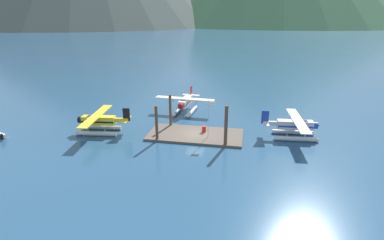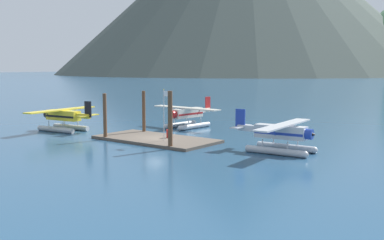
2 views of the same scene
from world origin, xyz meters
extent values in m
plane|color=navy|center=(0.00, 0.00, 0.00)|extent=(1200.00, 1200.00, 0.00)
cube|color=brown|center=(0.00, 0.00, 0.15)|extent=(13.40, 6.48, 0.30)
cylinder|color=brown|center=(-4.81, -2.85, 2.51)|extent=(0.40, 0.40, 5.03)
cylinder|color=brown|center=(4.52, -2.91, 2.80)|extent=(0.45, 0.45, 5.61)
cylinder|color=brown|center=(-4.38, 2.77, 2.55)|extent=(0.39, 0.39, 5.09)
cylinder|color=silver|center=(1.95, -0.88, 2.91)|extent=(0.08, 0.08, 5.21)
cube|color=white|center=(2.40, -0.88, 5.16)|extent=(0.90, 0.03, 0.56)
sphere|color=gold|center=(1.95, -0.88, 5.56)|extent=(0.10, 0.10, 0.10)
cylinder|color=#AD1E19|center=(1.08, 0.94, 0.74)|extent=(0.58, 0.58, 0.88)
torus|color=#AD1E19|center=(1.08, 0.94, 0.74)|extent=(0.62, 0.62, 0.04)
cylinder|color=#B7BABF|center=(-2.42, 10.11, 0.32)|extent=(1.00, 5.63, 0.64)
sphere|color=#B7BABF|center=(-2.60, 7.32, 0.32)|extent=(0.64, 0.64, 0.64)
cylinder|color=#B7BABF|center=(-4.91, 10.27, 0.32)|extent=(1.00, 5.63, 0.64)
sphere|color=#B7BABF|center=(-5.09, 7.48, 0.32)|extent=(0.64, 0.64, 0.64)
cylinder|color=#B7BABF|center=(-2.49, 8.92, 0.99)|extent=(0.10, 0.10, 0.70)
cylinder|color=#B7BABF|center=(-2.34, 11.31, 0.99)|extent=(0.10, 0.10, 0.70)
cylinder|color=#B7BABF|center=(-4.99, 9.08, 0.99)|extent=(0.10, 0.10, 0.70)
cylinder|color=#B7BABF|center=(-4.83, 11.47, 0.99)|extent=(0.10, 0.10, 0.70)
cube|color=silver|center=(-3.66, 10.19, 1.94)|extent=(1.55, 4.87, 1.20)
cube|color=#B21E1E|center=(-3.66, 10.19, 1.84)|extent=(1.56, 4.78, 0.24)
cube|color=#283347|center=(-3.73, 9.12, 2.27)|extent=(1.12, 1.17, 0.56)
cube|color=silver|center=(-3.68, 9.89, 2.61)|extent=(10.47, 2.07, 0.14)
cylinder|color=#B21E1E|center=(-1.49, 9.75, 2.27)|extent=(0.63, 0.12, 0.84)
cylinder|color=#B21E1E|center=(-5.88, 10.04, 2.27)|extent=(0.63, 0.12, 0.84)
cylinder|color=#B21E1E|center=(-3.84, 7.50, 1.94)|extent=(1.00, 0.66, 0.96)
cone|color=black|center=(-3.87, 7.05, 1.94)|extent=(0.38, 0.37, 0.36)
cube|color=silver|center=(-3.45, 13.44, 2.04)|extent=(0.58, 2.22, 0.56)
cube|color=#B21E1E|center=(-3.40, 14.34, 2.89)|extent=(0.18, 1.01, 1.90)
cube|color=silver|center=(-3.40, 14.24, 2.14)|extent=(3.24, 1.00, 0.10)
cylinder|color=#B7BABF|center=(13.64, 3.15, 0.32)|extent=(5.63, 1.05, 0.64)
sphere|color=#B7BABF|center=(16.44, 3.36, 0.32)|extent=(0.64, 0.64, 0.64)
cylinder|color=#B7BABF|center=(13.83, 0.66, 0.32)|extent=(5.63, 1.05, 0.64)
sphere|color=#B7BABF|center=(16.62, 0.86, 0.32)|extent=(0.64, 0.64, 0.64)
cylinder|color=#B7BABF|center=(14.84, 3.24, 0.99)|extent=(0.10, 0.10, 0.70)
cylinder|color=#B7BABF|center=(12.45, 3.06, 0.99)|extent=(0.10, 0.10, 0.70)
cylinder|color=#B7BABF|center=(15.02, 0.75, 0.99)|extent=(0.10, 0.10, 0.70)
cylinder|color=#B7BABF|center=(12.63, 0.57, 0.99)|extent=(0.10, 0.10, 0.70)
cube|color=silver|center=(13.73, 1.90, 1.94)|extent=(4.88, 1.59, 1.20)
cube|color=#1E389E|center=(13.73, 1.90, 1.84)|extent=(4.78, 1.60, 0.24)
cube|color=#283347|center=(14.81, 1.98, 2.27)|extent=(1.17, 1.13, 0.56)
cube|color=silver|center=(14.03, 1.93, 2.61)|extent=(2.16, 10.47, 0.14)
cylinder|color=#1E389E|center=(13.87, 4.12, 2.27)|extent=(0.13, 0.63, 0.84)
cylinder|color=#1E389E|center=(14.20, -0.27, 2.27)|extent=(0.13, 0.63, 0.84)
cylinder|color=#1E389E|center=(16.43, 2.10, 1.94)|extent=(0.67, 1.00, 0.96)
cone|color=black|center=(16.88, 2.14, 1.94)|extent=(0.38, 0.38, 0.36)
cube|color=silver|center=(10.49, 1.66, 2.04)|extent=(2.23, 0.60, 0.56)
cube|color=#1E389E|center=(9.60, 1.60, 2.89)|extent=(1.01, 0.19, 1.90)
cube|color=silver|center=(9.70, 1.60, 2.14)|extent=(1.03, 3.25, 0.10)
cylinder|color=#B7BABF|center=(-13.85, -2.73, 0.32)|extent=(5.64, 1.30, 0.64)
sphere|color=#B7BABF|center=(-16.63, -3.06, 0.32)|extent=(0.64, 0.64, 0.64)
cylinder|color=#B7BABF|center=(-14.15, -0.24, 0.32)|extent=(5.64, 1.30, 0.64)
sphere|color=#B7BABF|center=(-16.93, -0.57, 0.32)|extent=(0.64, 0.64, 0.64)
cylinder|color=#B7BABF|center=(-15.04, -2.87, 0.99)|extent=(0.10, 0.10, 0.70)
cylinder|color=#B7BABF|center=(-12.66, -2.58, 0.99)|extent=(0.10, 0.10, 0.70)
cylinder|color=#B7BABF|center=(-15.34, -0.39, 0.99)|extent=(0.10, 0.10, 0.70)
cylinder|color=#B7BABF|center=(-12.95, -0.10, 0.99)|extent=(0.10, 0.10, 0.70)
cube|color=yellow|center=(-14.00, -1.48, 1.94)|extent=(4.91, 1.80, 1.20)
cube|color=black|center=(-14.00, -1.48, 1.84)|extent=(4.82, 1.81, 0.24)
cube|color=#283347|center=(-15.07, -1.61, 2.27)|extent=(1.22, 1.18, 0.56)
cube|color=yellow|center=(-14.30, -1.52, 2.61)|extent=(2.62, 10.49, 0.14)
cylinder|color=black|center=(-14.04, -3.70, 2.27)|extent=(0.15, 0.63, 0.84)
cylinder|color=black|center=(-14.56, 0.66, 2.27)|extent=(0.15, 0.63, 0.84)
cylinder|color=black|center=(-16.68, -1.80, 1.94)|extent=(0.71, 1.02, 0.96)
cone|color=black|center=(-17.13, -1.86, 1.94)|extent=(0.39, 0.40, 0.36)
cube|color=yellow|center=(-10.77, -1.10, 2.04)|extent=(2.24, 0.70, 0.56)
cube|color=black|center=(-9.88, -0.99, 2.89)|extent=(1.01, 0.24, 1.90)
cube|color=yellow|center=(-9.98, -1.01, 2.14)|extent=(1.17, 3.27, 0.10)
cube|color=black|center=(-25.77, -6.88, 0.60)|extent=(0.42, 0.44, 0.80)
camera|label=1|loc=(7.08, -39.42, 16.62)|focal=28.26mm
camera|label=2|loc=(32.31, -35.58, 7.88)|focal=42.21mm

